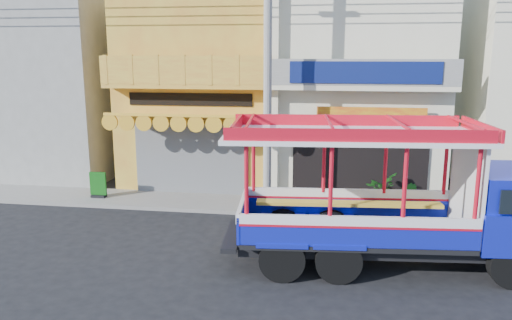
{
  "coord_description": "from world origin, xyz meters",
  "views": [
    {
      "loc": [
        1.02,
        -12.22,
        5.15
      ],
      "look_at": [
        -1.24,
        2.5,
        1.96
      ],
      "focal_mm": 35.0,
      "sensor_mm": 36.0,
      "label": 1
    }
  ],
  "objects": [
    {
      "name": "ground",
      "position": [
        0.0,
        0.0,
        0.0
      ],
      "size": [
        90.0,
        90.0,
        0.0
      ],
      "primitive_type": "plane",
      "color": "black",
      "rests_on": "ground"
    },
    {
      "name": "sidewalk",
      "position": [
        0.0,
        4.0,
        0.06
      ],
      "size": [
        30.0,
        2.0,
        0.12
      ],
      "primitive_type": "cube",
      "color": "slate",
      "rests_on": "ground"
    },
    {
      "name": "shophouse_left",
      "position": [
        -4.0,
        7.96,
        4.11
      ],
      "size": [
        6.0,
        7.5,
        8.24
      ],
      "color": "orange",
      "rests_on": "ground"
    },
    {
      "name": "shophouse_right",
      "position": [
        2.0,
        7.96,
        4.11
      ],
      "size": [
        6.0,
        6.75,
        8.24
      ],
      "color": "beige",
      "rests_on": "ground"
    },
    {
      "name": "party_pilaster",
      "position": [
        -1.0,
        4.85,
        4.0
      ],
      "size": [
        0.35,
        0.3,
        8.0
      ],
      "primitive_type": "cube",
      "color": "beige",
      "rests_on": "ground"
    },
    {
      "name": "filler_building_left",
      "position": [
        -11.0,
        8.0,
        3.8
      ],
      "size": [
        6.0,
        6.0,
        7.6
      ],
      "primitive_type": "cube",
      "color": "gray",
      "rests_on": "ground"
    },
    {
      "name": "utility_pole",
      "position": [
        -0.85,
        3.3,
        5.03
      ],
      "size": [
        28.0,
        0.26,
        9.0
      ],
      "color": "gray",
      "rests_on": "ground"
    },
    {
      "name": "songthaew_truck",
      "position": [
        2.98,
        -0.29,
        1.73
      ],
      "size": [
        7.89,
        3.14,
        3.59
      ],
      "color": "black",
      "rests_on": "ground"
    },
    {
      "name": "green_sign",
      "position": [
        -7.14,
        3.87,
        0.5
      ],
      "size": [
        0.6,
        0.28,
        0.92
      ],
      "color": "black",
      "rests_on": "sidewalk"
    },
    {
      "name": "potted_plant_a",
      "position": [
        2.7,
        4.3,
        0.69
      ],
      "size": [
        1.25,
        1.31,
        1.13
      ],
      "primitive_type": "imported",
      "rotation": [
        0.0,
        0.0,
        1.09
      ],
      "color": "#195718",
      "rests_on": "sidewalk"
    },
    {
      "name": "potted_plant_b",
      "position": [
        3.63,
        4.12,
        0.54
      ],
      "size": [
        0.49,
        0.55,
        0.84
      ],
      "primitive_type": "imported",
      "rotation": [
        0.0,
        0.0,
        1.85
      ],
      "color": "#195718",
      "rests_on": "sidewalk"
    }
  ]
}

